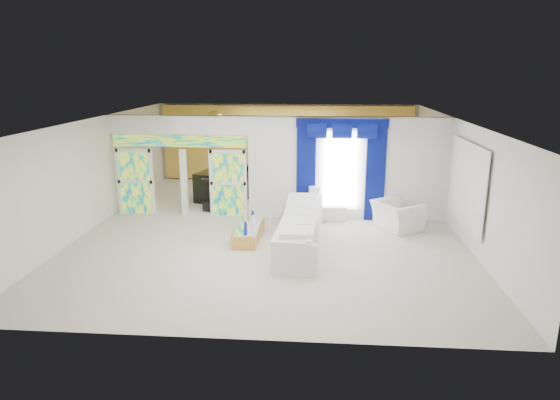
# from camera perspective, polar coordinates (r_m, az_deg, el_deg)

# --- Properties ---
(floor) EXTENTS (12.00, 12.00, 0.00)m
(floor) POSITION_cam_1_polar(r_m,az_deg,el_deg) (13.85, -0.86, -3.09)
(floor) COLOR #B7AF9E
(floor) RESTS_ON ground
(dividing_wall) EXTENTS (5.70, 0.18, 3.00)m
(dividing_wall) POSITION_cam_1_polar(r_m,az_deg,el_deg) (14.41, 8.05, 3.65)
(dividing_wall) COLOR white
(dividing_wall) RESTS_ON ground
(dividing_header) EXTENTS (4.30, 0.18, 0.55)m
(dividing_header) POSITION_cam_1_polar(r_m,az_deg,el_deg) (14.77, -11.74, 8.57)
(dividing_header) COLOR white
(dividing_header) RESTS_ON dividing_wall
(stained_panel_left) EXTENTS (0.95, 0.04, 2.00)m
(stained_panel_left) POSITION_cam_1_polar(r_m,az_deg,el_deg) (15.49, -16.48, 2.08)
(stained_panel_left) COLOR #994C3F
(stained_panel_left) RESTS_ON ground
(stained_panel_right) EXTENTS (0.95, 0.04, 2.00)m
(stained_panel_right) POSITION_cam_1_polar(r_m,az_deg,el_deg) (14.73, -6.05, 1.96)
(stained_panel_right) COLOR #994C3F
(stained_panel_right) RESTS_ON ground
(stained_transom) EXTENTS (4.00, 0.05, 0.35)m
(stained_transom) POSITION_cam_1_polar(r_m,az_deg,el_deg) (14.82, -11.64, 6.74)
(stained_transom) COLOR #994C3F
(stained_transom) RESTS_ON dividing_header
(window_pane) EXTENTS (1.00, 0.02, 2.30)m
(window_pane) POSITION_cam_1_polar(r_m,az_deg,el_deg) (14.31, 7.06, 3.39)
(window_pane) COLOR white
(window_pane) RESTS_ON dividing_wall
(blue_drape_left) EXTENTS (0.55, 0.10, 2.80)m
(blue_drape_left) POSITION_cam_1_polar(r_m,az_deg,el_deg) (14.28, 3.05, 3.26)
(blue_drape_left) COLOR #031046
(blue_drape_left) RESTS_ON ground
(blue_drape_right) EXTENTS (0.55, 0.10, 2.80)m
(blue_drape_right) POSITION_cam_1_polar(r_m,az_deg,el_deg) (14.37, 11.05, 3.08)
(blue_drape_right) COLOR #031046
(blue_drape_right) RESTS_ON ground
(blue_pelmet) EXTENTS (2.60, 0.12, 0.25)m
(blue_pelmet) POSITION_cam_1_polar(r_m,az_deg,el_deg) (14.07, 7.25, 8.84)
(blue_pelmet) COLOR #031046
(blue_pelmet) RESTS_ON dividing_wall
(wall_mirror) EXTENTS (0.04, 2.70, 1.90)m
(wall_mirror) POSITION_cam_1_polar(r_m,az_deg,el_deg) (12.96, 21.00, 1.74)
(wall_mirror) COLOR white
(wall_mirror) RESTS_ON ground
(gold_curtains) EXTENTS (9.70, 0.12, 2.90)m
(gold_curtains) POSITION_cam_1_polar(r_m,az_deg,el_deg) (19.25, 0.74, 6.63)
(gold_curtains) COLOR gold
(gold_curtains) RESTS_ON ground
(white_sofa) EXTENTS (1.12, 4.12, 0.78)m
(white_sofa) POSITION_cam_1_polar(r_m,az_deg,el_deg) (12.32, 2.40, -3.52)
(white_sofa) COLOR silver
(white_sofa) RESTS_ON ground
(coffee_table) EXTENTS (0.66, 1.69, 0.37)m
(coffee_table) POSITION_cam_1_polar(r_m,az_deg,el_deg) (12.79, -3.63, -3.81)
(coffee_table) COLOR #C18E3C
(coffee_table) RESTS_ON ground
(console_table) EXTENTS (1.28, 0.44, 0.42)m
(console_table) POSITION_cam_1_polar(r_m,az_deg,el_deg) (14.48, 5.24, -1.48)
(console_table) COLOR white
(console_table) RESTS_ON ground
(table_lamp) EXTENTS (0.36, 0.36, 0.58)m
(table_lamp) POSITION_cam_1_polar(r_m,az_deg,el_deg) (14.34, 4.09, 0.46)
(table_lamp) COLOR white
(table_lamp) RESTS_ON console_table
(armchair) EXTENTS (1.52, 1.57, 0.78)m
(armchair) POSITION_cam_1_polar(r_m,az_deg,el_deg) (13.88, 13.47, -1.78)
(armchair) COLOR silver
(armchair) RESTS_ON ground
(grand_piano) EXTENTS (1.99, 2.29, 0.98)m
(grand_piano) POSITION_cam_1_polar(r_m,az_deg,el_deg) (16.81, -6.25, 1.81)
(grand_piano) COLOR black
(grand_piano) RESTS_ON ground
(piano_bench) EXTENTS (0.94, 0.59, 0.29)m
(piano_bench) POSITION_cam_1_polar(r_m,az_deg,el_deg) (15.38, -7.29, -0.80)
(piano_bench) COLOR black
(piano_bench) RESTS_ON ground
(tv_console) EXTENTS (0.58, 0.53, 0.78)m
(tv_console) POSITION_cam_1_polar(r_m,az_deg,el_deg) (17.62, -15.27, 1.63)
(tv_console) COLOR tan
(tv_console) RESTS_ON ground
(chandelier) EXTENTS (0.60, 0.60, 0.60)m
(chandelier) POSITION_cam_1_polar(r_m,az_deg,el_deg) (16.96, -7.69, 9.28)
(chandelier) COLOR gold
(chandelier) RESTS_ON ceiling
(decanters) EXTENTS (0.17, 1.22, 0.22)m
(decanters) POSITION_cam_1_polar(r_m,az_deg,el_deg) (12.68, -3.56, -2.68)
(decanters) COLOR white
(decanters) RESTS_ON coffee_table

